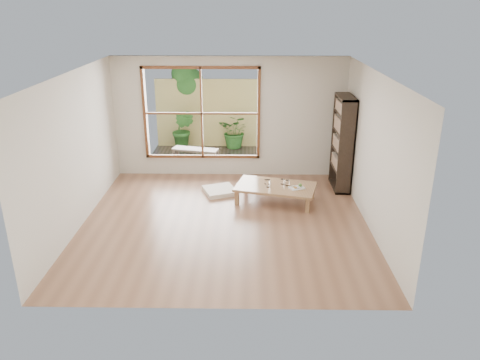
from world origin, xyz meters
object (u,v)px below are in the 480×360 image
(food_tray, at_px, (297,187))
(garden_bench, at_px, (195,151))
(bookshelf, at_px, (343,143))
(low_table, at_px, (275,188))

(food_tray, bearing_deg, garden_bench, 109.84)
(bookshelf, relative_size, garden_bench, 1.69)
(bookshelf, bearing_deg, garden_bench, 155.23)
(garden_bench, bearing_deg, low_table, -37.80)
(bookshelf, distance_m, garden_bench, 3.56)
(low_table, distance_m, garden_bench, 2.87)
(low_table, xyz_separation_m, garden_bench, (-1.79, 2.24, 0.02))
(food_tray, height_order, garden_bench, food_tray)
(low_table, distance_m, food_tray, 0.43)
(low_table, bearing_deg, bookshelf, 43.85)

